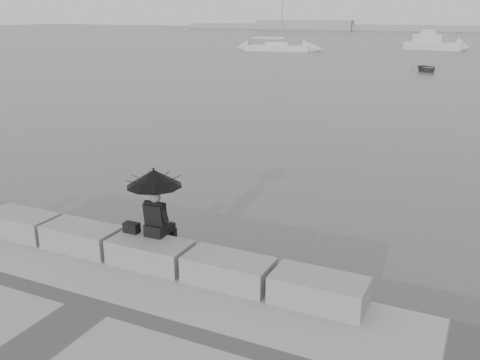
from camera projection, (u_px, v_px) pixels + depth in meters
The scene contains 12 objects.
ground at pixel (165, 278), 10.96m from camera, with size 360.00×360.00×0.00m, color #4A4C4F.
stone_block_far_left at pixel (22, 224), 11.75m from camera, with size 1.60×0.80×0.50m, color slate.
stone_block_left at pixel (82, 238), 11.05m from camera, with size 1.60×0.80×0.50m, color slate.
stone_block_centre at pixel (150, 253), 10.35m from camera, with size 1.60×0.80×0.50m, color slate.
stone_block_right at pixel (228, 270), 9.65m from camera, with size 1.60×0.80×0.50m, color slate.
stone_block_far_right at pixel (319, 291), 8.94m from camera, with size 1.60×0.80×0.50m, color slate.
seated_person at pixel (154, 188), 10.24m from camera, with size 1.09×1.09×1.39m.
bag at pixel (132, 228), 10.65m from camera, with size 0.32×0.18×0.20m, color black.
distant_landmass at pixel (451, 28), 146.84m from camera, with size 180.00×8.00×2.80m.
sailboat_left at pixel (277, 47), 74.36m from camera, with size 9.26×3.84×12.90m.
motor_cruiser at pixel (434, 43), 76.17m from camera, with size 8.46×4.15×4.50m.
dinghy at pixel (427, 68), 49.01m from camera, with size 3.27×1.38×0.55m, color slate.
Camera 1 is at (5.66, -8.20, 5.21)m, focal length 40.00 mm.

